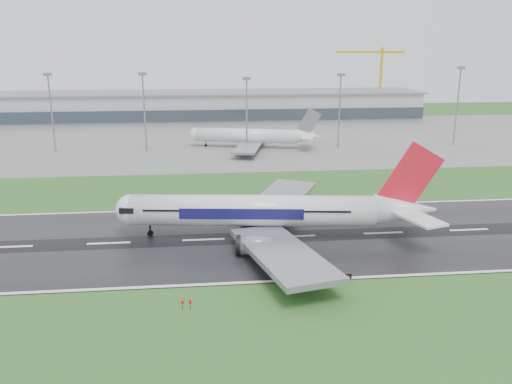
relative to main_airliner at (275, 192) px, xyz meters
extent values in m
plane|color=#26551F|center=(-15.51, -0.10, -10.26)|extent=(520.00, 520.00, 0.00)
cube|color=black|center=(-15.51, -0.10, -10.21)|extent=(400.00, 45.00, 0.10)
cube|color=slate|center=(-15.51, 124.90, -10.22)|extent=(400.00, 130.00, 0.08)
cube|color=#989BA3|center=(-15.51, 184.90, -2.76)|extent=(240.00, 36.00, 15.00)
cylinder|color=gray|center=(-72.24, 99.90, 4.39)|extent=(0.64, 0.64, 29.28)
cylinder|color=gray|center=(-37.38, 99.90, 4.40)|extent=(0.64, 0.64, 29.32)
cylinder|color=gray|center=(2.53, 99.90, 3.41)|extent=(0.64, 0.64, 27.34)
cylinder|color=gray|center=(40.11, 99.90, 4.01)|extent=(0.64, 0.64, 28.53)
cylinder|color=gray|center=(89.72, 99.90, 5.26)|extent=(0.64, 0.64, 31.04)
camera|label=1|loc=(-14.96, -104.90, 30.17)|focal=36.26mm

